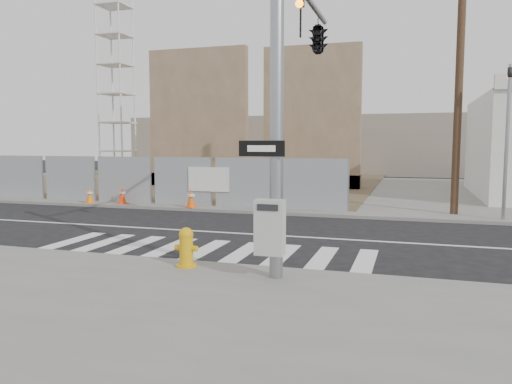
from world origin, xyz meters
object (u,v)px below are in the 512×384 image
(traffic_cone_c, at_px, (122,195))
(traffic_cone_d, at_px, (191,198))
(fire_hydrant, at_px, (186,247))
(signal_pole, at_px, (307,56))
(traffic_cone_b, at_px, (90,195))
(crane_tower, at_px, (115,52))

(traffic_cone_c, xyz_separation_m, traffic_cone_d, (3.36, -0.31, 0.01))
(fire_hydrant, bearing_deg, signal_pole, 62.56)
(fire_hydrant, distance_m, traffic_cone_d, 9.61)
(traffic_cone_b, xyz_separation_m, traffic_cone_c, (1.42, 0.29, 0.03))
(signal_pole, bearing_deg, traffic_cone_d, 133.56)
(traffic_cone_b, xyz_separation_m, traffic_cone_d, (4.79, -0.03, 0.04))
(signal_pole, xyz_separation_m, traffic_cone_d, (-5.96, 6.27, -4.28))
(fire_hydrant, bearing_deg, traffic_cone_d, 125.68)
(crane_tower, xyz_separation_m, traffic_cone_b, (6.75, -12.75, -8.56))
(crane_tower, height_order, traffic_cone_b, crane_tower)
(traffic_cone_b, bearing_deg, signal_pole, -30.36)
(fire_hydrant, height_order, traffic_cone_d, fire_hydrant)
(signal_pole, distance_m, traffic_cone_d, 9.65)
(traffic_cone_b, height_order, traffic_cone_c, traffic_cone_c)
(crane_tower, height_order, fire_hydrant, crane_tower)
(fire_hydrant, relative_size, traffic_cone_b, 1.19)
(fire_hydrant, xyz_separation_m, traffic_cone_b, (-8.72, 8.80, -0.07))
(signal_pole, relative_size, traffic_cone_b, 10.01)
(crane_tower, distance_m, fire_hydrant, 27.85)
(fire_hydrant, height_order, traffic_cone_b, fire_hydrant)
(crane_tower, xyz_separation_m, traffic_cone_c, (8.17, -12.47, -8.54))
(traffic_cone_c, bearing_deg, signal_pole, -35.21)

